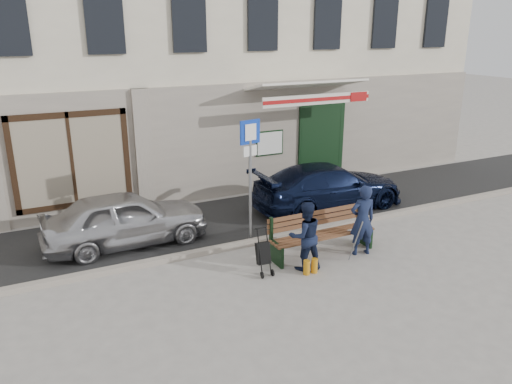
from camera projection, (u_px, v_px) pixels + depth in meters
ground at (280, 273)px, 9.93m from camera, size 80.00×80.00×0.00m
asphalt_lane at (221, 222)px, 12.58m from camera, size 60.00×3.20×0.01m
curb at (248, 243)px, 11.19m from camera, size 60.00×0.18×0.12m
building at (153, 17)px, 15.59m from camera, size 20.00×8.27×10.00m
car_silver at (125, 218)px, 11.10m from camera, size 3.66×1.56×1.23m
car_navy at (329, 187)px, 13.35m from camera, size 4.23×1.75×1.22m
parking_sign at (250, 161)px, 10.84m from camera, size 0.51×0.14×2.80m
bench at (321, 234)px, 10.64m from camera, size 2.40×1.17×0.98m
man at (362, 220)px, 10.57m from camera, size 0.62×0.46×1.55m
woman at (305, 236)px, 9.93m from camera, size 0.75×0.61×1.43m
stroller at (263, 254)px, 9.81m from camera, size 0.29×0.40×0.94m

